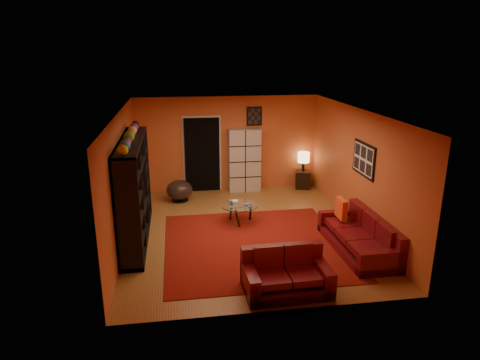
{
  "coord_description": "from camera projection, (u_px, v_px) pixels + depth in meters",
  "views": [
    {
      "loc": [
        -1.38,
        -8.47,
        3.81
      ],
      "look_at": [
        -0.08,
        0.1,
        1.14
      ],
      "focal_mm": 32.0,
      "sensor_mm": 36.0,
      "label": 1
    }
  ],
  "objects": [
    {
      "name": "ceiling",
      "position": [
        245.0,
        112.0,
        8.56
      ],
      "size": [
        6.0,
        6.0,
        0.0
      ],
      "primitive_type": "plane",
      "rotation": [
        3.14,
        0.0,
        0.0
      ],
      "color": "white",
      "rests_on": "wall_back"
    },
    {
      "name": "tv",
      "position": [
        137.0,
        194.0,
        8.76
      ],
      "size": [
        0.86,
        0.11,
        0.5
      ],
      "primitive_type": "imported",
      "rotation": [
        0.0,
        0.0,
        1.57
      ],
      "color": "black",
      "rests_on": "entertainment_unit"
    },
    {
      "name": "floor",
      "position": [
        244.0,
        231.0,
        9.33
      ],
      "size": [
        6.0,
        6.0,
        0.0
      ],
      "primitive_type": "plane",
      "color": "brown",
      "rests_on": "ground"
    },
    {
      "name": "throw_pillow",
      "position": [
        341.0,
        208.0,
        8.89
      ],
      "size": [
        0.12,
        0.42,
        0.42
      ],
      "primitive_type": "cube",
      "color": "#F8471B",
      "rests_on": "sofa"
    },
    {
      "name": "side_table",
      "position": [
        303.0,
        179.0,
        12.16
      ],
      "size": [
        0.49,
        0.49,
        0.5
      ],
      "primitive_type": "cube",
      "rotation": [
        0.0,
        0.0,
        -0.26
      ],
      "color": "black",
      "rests_on": "floor"
    },
    {
      "name": "wall_back",
      "position": [
        227.0,
        144.0,
        11.78
      ],
      "size": [
        6.0,
        0.0,
        6.0
      ],
      "primitive_type": "plane",
      "rotation": [
        1.57,
        0.0,
        0.0
      ],
      "color": "#C4592B",
      "rests_on": "floor"
    },
    {
      "name": "coffee_table",
      "position": [
        240.0,
        207.0,
        9.68
      ],
      "size": [
        0.84,
        0.84,
        0.42
      ],
      "rotation": [
        0.0,
        0.0,
        0.18
      ],
      "color": "silver",
      "rests_on": "floor"
    },
    {
      "name": "table_lamp",
      "position": [
        304.0,
        158.0,
        11.97
      ],
      "size": [
        0.32,
        0.32,
        0.54
      ],
      "color": "black",
      "rests_on": "side_table"
    },
    {
      "name": "bowl_chair",
      "position": [
        179.0,
        190.0,
        11.1
      ],
      "size": [
        0.68,
        0.68,
        0.55
      ],
      "color": "black",
      "rests_on": "floor"
    },
    {
      "name": "wall_art_back",
      "position": [
        254.0,
        116.0,
        11.65
      ],
      "size": [
        0.42,
        0.03,
        0.52
      ],
      "primitive_type": "cube",
      "color": "black",
      "rests_on": "wall_back"
    },
    {
      "name": "storage_cabinet",
      "position": [
        244.0,
        160.0,
        11.78
      ],
      "size": [
        0.87,
        0.39,
        1.74
      ],
      "primitive_type": "cube",
      "rotation": [
        0.0,
        0.0,
        -0.0
      ],
      "color": "#B9B6AB",
      "rests_on": "floor"
    },
    {
      "name": "loveseat",
      "position": [
        285.0,
        274.0,
        7.0
      ],
      "size": [
        1.41,
        0.87,
        0.85
      ],
      "rotation": [
        0.0,
        0.0,
        1.6
      ],
      "color": "#530B12",
      "rests_on": "rug"
    },
    {
      "name": "entertainment_unit",
      "position": [
        134.0,
        190.0,
        8.69
      ],
      "size": [
        0.45,
        3.0,
        2.1
      ],
      "primitive_type": "cube",
      "color": "black",
      "rests_on": "floor"
    },
    {
      "name": "sofa",
      "position": [
        362.0,
        237.0,
        8.37
      ],
      "size": [
        0.91,
        2.15,
        0.85
      ],
      "rotation": [
        0.0,
        0.0,
        0.02
      ],
      "color": "#530B12",
      "rests_on": "rug"
    },
    {
      "name": "rug",
      "position": [
        255.0,
        244.0,
        8.68
      ],
      "size": [
        3.6,
        3.6,
        0.01
      ],
      "primitive_type": "cube",
      "color": "#5F0F0A",
      "rests_on": "floor"
    },
    {
      "name": "wall_front",
      "position": [
        278.0,
        232.0,
        6.11
      ],
      "size": [
        6.0,
        0.0,
        6.0
      ],
      "primitive_type": "plane",
      "rotation": [
        -1.57,
        0.0,
        0.0
      ],
      "color": "#C4592B",
      "rests_on": "floor"
    },
    {
      "name": "doorway",
      "position": [
        202.0,
        155.0,
        11.72
      ],
      "size": [
        0.95,
        0.1,
        2.04
      ],
      "primitive_type": "cube",
      "color": "black",
      "rests_on": "floor"
    },
    {
      "name": "wall_art_right",
      "position": [
        364.0,
        159.0,
        8.93
      ],
      "size": [
        0.03,
        1.0,
        0.7
      ],
      "primitive_type": "cube",
      "color": "black",
      "rests_on": "wall_right"
    },
    {
      "name": "wall_left",
      "position": [
        122.0,
        179.0,
        8.59
      ],
      "size": [
        0.0,
        6.0,
        6.0
      ],
      "primitive_type": "plane",
      "rotation": [
        1.57,
        0.0,
        1.57
      ],
      "color": "#C4592B",
      "rests_on": "floor"
    },
    {
      "name": "wall_right",
      "position": [
        358.0,
        169.0,
        9.3
      ],
      "size": [
        0.0,
        6.0,
        6.0
      ],
      "primitive_type": "plane",
      "rotation": [
        1.57,
        0.0,
        -1.57
      ],
      "color": "#C4592B",
      "rests_on": "floor"
    }
  ]
}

